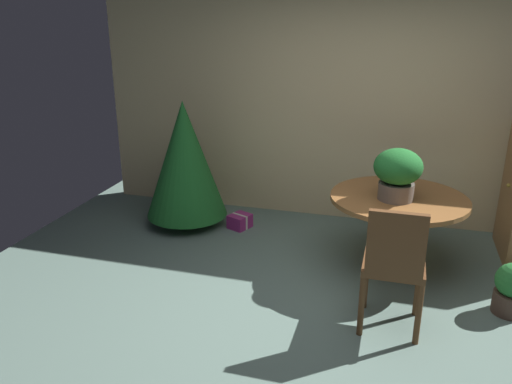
{
  "coord_description": "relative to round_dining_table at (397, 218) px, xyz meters",
  "views": [
    {
      "loc": [
        0.35,
        -3.35,
        2.24
      ],
      "look_at": [
        -0.75,
        0.47,
        0.82
      ],
      "focal_mm": 35.98,
      "sensor_mm": 36.0,
      "label": 1
    }
  ],
  "objects": [
    {
      "name": "gift_box_purple",
      "position": [
        -1.63,
        0.5,
        -0.43
      ],
      "size": [
        0.26,
        0.28,
        0.15
      ],
      "color": "#9E287A",
      "rests_on": "ground_plane"
    },
    {
      "name": "potted_plant",
      "position": [
        0.9,
        -0.5,
        -0.29
      ],
      "size": [
        0.27,
        0.27,
        0.42
      ],
      "color": "#4C382D",
      "rests_on": "ground_plane"
    },
    {
      "name": "wooden_chair_near",
      "position": [
        0.0,
        -1.0,
        0.06
      ],
      "size": [
        0.44,
        0.43,
        0.98
      ],
      "color": "brown",
      "rests_on": "ground_plane"
    },
    {
      "name": "holiday_tree",
      "position": [
        -2.22,
        0.46,
        0.24
      ],
      "size": [
        0.87,
        0.87,
        1.36
      ],
      "color": "brown",
      "rests_on": "ground_plane"
    },
    {
      "name": "round_dining_table",
      "position": [
        0.0,
        0.0,
        0.0
      ],
      "size": [
        1.19,
        1.19,
        0.7
      ],
      "color": "brown",
      "rests_on": "ground_plane"
    },
    {
      "name": "flower_vase",
      "position": [
        -0.03,
        -0.08,
        0.45
      ],
      "size": [
        0.41,
        0.41,
        0.45
      ],
      "color": "#665B51",
      "rests_on": "round_dining_table"
    },
    {
      "name": "ground_plane",
      "position": [
        -0.39,
        -1.03,
        -0.5
      ],
      "size": [
        6.6,
        6.6,
        0.0
      ],
      "primitive_type": "plane",
      "color": "slate"
    },
    {
      "name": "back_wall_panel",
      "position": [
        -0.39,
        1.17,
        0.8
      ],
      "size": [
        6.0,
        0.1,
        2.6
      ],
      "primitive_type": "cube",
      "color": "beige",
      "rests_on": "ground_plane"
    }
  ]
}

